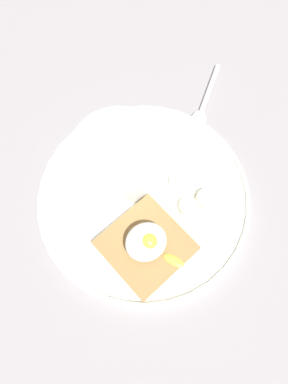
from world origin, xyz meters
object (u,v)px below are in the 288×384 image
oatmeal_bowl (121,154)px  spoon (204,105)px  poached_egg (147,242)px  banana_slice_front (188,207)px  banana_slice_back (206,199)px  banana_slice_left (180,182)px  toast_slice (146,246)px

oatmeal_bowl → spoon: (-16.63, -1.34, -3.49)cm
poached_egg → banana_slice_front: poached_egg is taller
banana_slice_back → poached_egg: bearing=3.9°
banana_slice_back → spoon: bearing=-128.0°
banana_slice_left → poached_egg: bearing=27.6°
oatmeal_bowl → banana_slice_back: oatmeal_bowl is taller
oatmeal_bowl → poached_egg: oatmeal_bowl is taller
banana_slice_front → spoon: 18.07cm
banana_slice_front → poached_egg: bearing=8.8°
toast_slice → spoon: toast_slice is taller
toast_slice → banana_slice_front: bearing=-171.9°
banana_slice_front → spoon: size_ratio=0.30×
toast_slice → banana_slice_back: size_ratio=3.41×
toast_slice → banana_slice_left: toast_slice is taller
banana_slice_back → oatmeal_bowl: bearing=-61.5°
banana_slice_left → spoon: size_ratio=0.37×
oatmeal_bowl → banana_slice_front: size_ratio=3.82×
oatmeal_bowl → banana_slice_left: oatmeal_bowl is taller
oatmeal_bowl → banana_slice_front: (-3.72, 11.23, -2.35)cm
banana_slice_left → banana_slice_back: banana_slice_back is taller
banana_slice_back → banana_slice_left: bearing=-73.0°
poached_egg → banana_slice_left: bearing=-152.4°
banana_slice_left → spoon: banana_slice_left is taller
toast_slice → banana_slice_left: size_ratio=2.69×
toast_slice → banana_slice_left: (-9.50, -4.84, -0.23)cm
toast_slice → spoon: size_ratio=1.01×
poached_egg → banana_slice_left: poached_egg is taller
toast_slice → banana_slice_back: (-10.79, -0.63, -0.12)cm
banana_slice_front → banana_slice_back: bearing=168.8°
banana_slice_left → spoon: bearing=-142.4°
oatmeal_bowl → banana_slice_back: bearing=118.5°
oatmeal_bowl → banana_slice_back: (-6.38, 11.76, -2.20)cm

